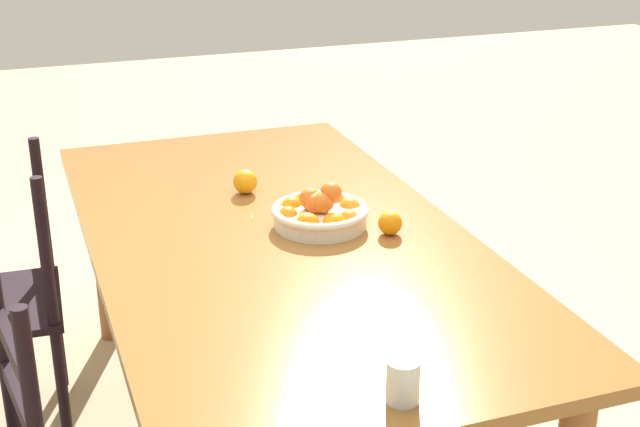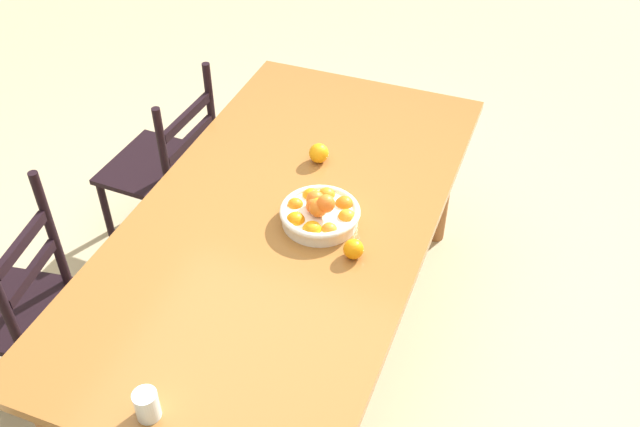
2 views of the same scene
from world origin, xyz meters
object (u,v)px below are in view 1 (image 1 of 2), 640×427
Objects in this scene: fruit_bowl at (320,213)px; orange_loose_0 at (390,223)px; orange_loose_1 at (246,182)px; chair_near_window at (2,305)px; drinking_glass at (403,381)px; dining_table at (278,262)px.

fruit_bowl is 0.22m from orange_loose_0.
fruit_bowl is at bearing 53.40° from orange_loose_0.
orange_loose_1 is at bearing 32.83° from orange_loose_0.
chair_near_window is at bearing 84.39° from orange_loose_1.
orange_loose_1 is 1.28m from drinking_glass.
dining_table is 0.36m from orange_loose_0.
chair_near_window is at bearing 61.49° from dining_table.
orange_loose_0 is at bearing -126.60° from fruit_bowl.
orange_loose_1 is (0.36, -0.00, 0.13)m from dining_table.
drinking_glass is (-0.93, 0.15, 0.00)m from fruit_bowl.
chair_near_window is at bearing 65.61° from fruit_bowl.
chair_near_window reaches higher than dining_table.
orange_loose_0 is 0.57m from orange_loose_1.
dining_table is 0.94m from chair_near_window.
orange_loose_1 is 0.84× the size of drinking_glass.
fruit_bowl is (-0.43, -0.94, 0.36)m from chair_near_window.
orange_loose_1 reaches higher than orange_loose_0.
orange_loose_1 is at bearing -0.47° from dining_table.
drinking_glass is (-0.92, 0.02, 0.14)m from dining_table.
fruit_bowl reaches higher than orange_loose_1.
orange_loose_1 is at bearing 86.78° from chair_near_window.
chair_near_window is at bearing 63.51° from orange_loose_0.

